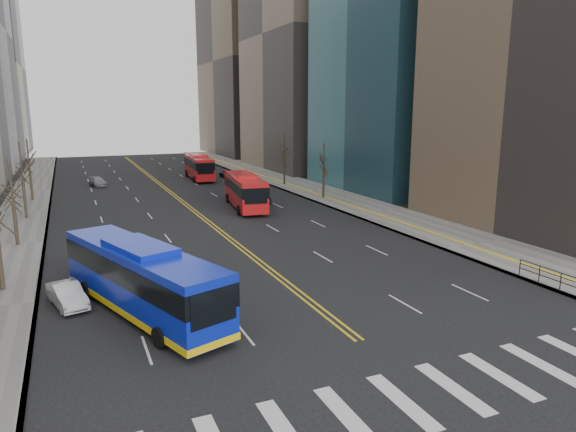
{
  "coord_description": "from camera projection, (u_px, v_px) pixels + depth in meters",
  "views": [
    {
      "loc": [
        -11.87,
        -14.1,
        10.65
      ],
      "look_at": [
        0.05,
        13.62,
        4.29
      ],
      "focal_mm": 32.0,
      "sensor_mm": 36.0,
      "label": 1
    }
  ],
  "objects": [
    {
      "name": "sidewalk_right",
      "position": [
        316.0,
        191.0,
        66.66
      ],
      "size": [
        7.0,
        130.0,
        0.15
      ],
      "primitive_type": "cube",
      "color": "slate",
      "rests_on": "ground"
    },
    {
      "name": "red_bus_near",
      "position": [
        245.0,
        189.0,
        55.59
      ],
      "size": [
        4.33,
        12.05,
        3.72
      ],
      "color": "red",
      "rests_on": "ground"
    },
    {
      "name": "blue_bus",
      "position": [
        142.0,
        277.0,
        26.78
      ],
      "size": [
        7.03,
        13.39,
        3.82
      ],
      "color": "#0C21BA",
      "rests_on": "ground"
    },
    {
      "name": "centerline",
      "position": [
        166.0,
        189.0,
        68.9
      ],
      "size": [
        0.55,
        100.0,
        0.01
      ],
      "color": "gold",
      "rests_on": "ground"
    },
    {
      "name": "car_dark_mid",
      "position": [
        261.0,
        196.0,
        59.23
      ],
      "size": [
        2.42,
        4.62,
        1.5
      ],
      "primitive_type": "imported",
      "rotation": [
        0.0,
        0.0,
        -0.15
      ],
      "color": "black",
      "rests_on": "ground"
    },
    {
      "name": "ground",
      "position": [
        428.0,
        395.0,
        19.46
      ],
      "size": [
        220.0,
        220.0,
        0.0
      ],
      "primitive_type": "plane",
      "color": "black"
    },
    {
      "name": "red_bus_far",
      "position": [
        199.0,
        165.0,
        78.16
      ],
      "size": [
        3.63,
        12.09,
        3.76
      ],
      "color": "red",
      "rests_on": "ground"
    },
    {
      "name": "crosswalk",
      "position": [
        428.0,
        394.0,
        19.46
      ],
      "size": [
        26.7,
        4.0,
        0.01
      ],
      "color": "silver",
      "rests_on": "ground"
    },
    {
      "name": "car_silver",
      "position": [
        98.0,
        182.0,
        71.3
      ],
      "size": [
        2.44,
        4.43,
        1.22
      ],
      "primitive_type": "imported",
      "rotation": [
        0.0,
        0.0,
        0.18
      ],
      "color": "gray",
      "rests_on": "ground"
    },
    {
      "name": "car_white",
      "position": [
        67.0,
        295.0,
        28.05
      ],
      "size": [
        2.29,
        4.11,
        1.28
      ],
      "primitive_type": "imported",
      "rotation": [
        0.0,
        0.0,
        0.25
      ],
      "color": "silver",
      "rests_on": "ground"
    },
    {
      "name": "sidewalk_left",
      "position": [
        24.0,
        212.0,
        53.52
      ],
      "size": [
        5.0,
        130.0,
        0.15
      ],
      "primitive_type": "cube",
      "color": "slate",
      "rests_on": "ground"
    },
    {
      "name": "office_towers",
      "position": [
        143.0,
        17.0,
        76.16
      ],
      "size": [
        83.0,
        134.0,
        58.0
      ],
      "color": "#9C9C9F",
      "rests_on": "ground"
    },
    {
      "name": "street_trees",
      "position": [
        125.0,
        173.0,
        46.74
      ],
      "size": [
        35.2,
        47.2,
        7.6
      ],
      "color": "#32291F",
      "rests_on": "ground"
    },
    {
      "name": "car_dark_far",
      "position": [
        229.0,
        174.0,
        79.68
      ],
      "size": [
        2.17,
        4.26,
        1.15
      ],
      "primitive_type": "imported",
      "rotation": [
        0.0,
        0.0,
        0.06
      ],
      "color": "black",
      "rests_on": "ground"
    },
    {
      "name": "pedestrian_railing",
      "position": [
        561.0,
        278.0,
        30.21
      ],
      "size": [
        0.06,
        6.06,
        1.02
      ],
      "color": "black",
      "rests_on": "sidewalk_right"
    }
  ]
}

